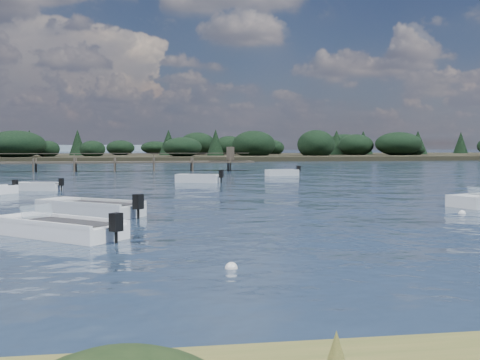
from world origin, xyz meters
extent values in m
plane|color=#182538|center=(0.00, 60.00, 0.00)|extent=(400.00, 400.00, 0.00)
cube|color=#BABFC2|center=(-1.64, 27.59, 0.11)|extent=(3.61, 2.43, 0.78)
cube|color=#BABFC2|center=(-2.84, 28.03, 0.57)|extent=(1.18, 1.41, 0.16)
cube|color=#29292C|center=(-1.39, 27.49, 0.48)|extent=(2.51, 1.80, 0.13)
cube|color=#BABFC2|center=(-1.86, 27.02, 0.57)|extent=(3.19, 1.30, 0.16)
cube|color=#BABFC2|center=(-1.43, 28.15, 0.57)|extent=(3.19, 1.30, 0.16)
cube|color=black|center=(0.16, 26.91, 0.70)|extent=(0.43, 0.47, 0.61)
cylinder|color=black|center=(0.16, 26.91, 0.17)|extent=(0.14, 0.14, 0.61)
cube|color=#BABFC2|center=(-12.78, 21.31, 0.09)|extent=(3.10, 1.97, 0.63)
cube|color=#BABFC2|center=(-13.83, 21.63, 0.46)|extent=(0.97, 1.21, 0.13)
cube|color=#29292C|center=(-12.56, 21.24, 0.39)|extent=(2.15, 1.48, 0.11)
cube|color=#BABFC2|center=(-12.94, 20.80, 0.46)|extent=(2.79, 0.96, 0.13)
cube|color=#BABFC2|center=(-12.62, 21.81, 0.46)|extent=(2.79, 0.96, 0.13)
cube|color=black|center=(-11.21, 20.82, 0.57)|extent=(0.33, 0.37, 0.50)
cylinder|color=black|center=(-11.21, 20.82, 0.14)|extent=(0.11, 0.11, 0.50)
cube|color=white|center=(-8.77, 0.78, 0.10)|extent=(4.75, 4.48, 0.73)
cube|color=white|center=(-10.13, 1.98, 0.53)|extent=(1.91, 1.95, 0.15)
cube|color=#29292C|center=(-8.49, 0.53, 0.45)|extent=(3.37, 3.21, 0.12)
cube|color=white|center=(-9.32, 0.17, 0.53)|extent=(3.67, 3.25, 0.15)
cube|color=white|center=(-8.23, 1.40, 0.53)|extent=(3.67, 3.25, 0.15)
cube|color=black|center=(-6.81, -0.95, 0.65)|extent=(0.45, 0.46, 0.57)
cylinder|color=black|center=(-6.81, -0.95, 0.16)|extent=(0.15, 0.15, 0.57)
cube|color=silver|center=(-9.56, 1.48, 0.78)|extent=(0.96, 1.06, 0.43)
cube|color=#BABFC2|center=(7.27, 36.28, 0.10)|extent=(3.24, 1.78, 0.72)
cube|color=#BABFC2|center=(6.12, 36.06, 0.52)|extent=(0.93, 1.22, 0.14)
cube|color=#29292C|center=(7.51, 36.33, 0.44)|extent=(2.23, 1.35, 0.12)
cube|color=#BABFC2|center=(7.37, 35.74, 0.52)|extent=(3.04, 0.69, 0.14)
cube|color=#BABFC2|center=(7.17, 36.82, 0.52)|extent=(3.04, 0.69, 0.14)
cube|color=black|center=(9.00, 36.61, 0.64)|extent=(0.35, 0.39, 0.56)
cylinder|color=black|center=(9.00, 36.61, 0.15)|extent=(0.12, 0.12, 0.56)
cube|color=black|center=(-13.84, 19.50, 0.57)|extent=(0.40, 0.39, 0.50)
cylinder|color=black|center=(-13.84, 19.50, 0.14)|extent=(0.13, 0.13, 0.50)
cube|color=#BABFC2|center=(9.52, 6.83, 0.51)|extent=(1.67, 1.94, 0.14)
cube|color=#BABFC2|center=(10.92, 8.28, 0.51)|extent=(4.55, 1.86, 0.14)
cube|color=silver|center=(10.24, 7.11, 0.75)|extent=(0.62, 1.27, 0.42)
cube|color=#BABFC2|center=(-8.22, 6.66, 0.11)|extent=(4.81, 4.27, 0.78)
cube|color=#BABFC2|center=(-9.64, 7.74, 0.57)|extent=(1.87, 1.96, 0.16)
cube|color=#29292C|center=(-7.92, 6.43, 0.48)|extent=(3.40, 3.07, 0.13)
cube|color=#BABFC2|center=(-8.72, 6.00, 0.57)|extent=(3.81, 2.95, 0.16)
cube|color=#BABFC2|center=(-7.72, 7.31, 0.57)|extent=(3.81, 2.95, 0.16)
cube|color=black|center=(-6.16, 5.08, 0.70)|extent=(0.48, 0.49, 0.61)
cylinder|color=black|center=(-6.16, 5.08, 0.17)|extent=(0.16, 0.16, 0.61)
sphere|color=silver|center=(-3.84, -5.28, 0.00)|extent=(0.32, 0.32, 0.32)
sphere|color=silver|center=(7.86, 4.49, 0.00)|extent=(0.32, 0.32, 0.32)
sphere|color=silver|center=(-11.59, 5.30, 0.00)|extent=(0.32, 0.32, 0.32)
sphere|color=silver|center=(-1.72, 28.87, 0.00)|extent=(0.32, 0.32, 0.32)
sphere|color=silver|center=(-9.04, 7.52, 0.00)|extent=(0.32, 0.32, 0.32)
cube|color=#473F34|center=(4.00, 48.00, 1.00)|extent=(5.00, 3.20, 0.18)
cube|color=#473F34|center=(4.00, 48.00, 1.90)|extent=(0.80, 0.80, 1.60)
cylinder|color=#473F34|center=(-17.47, 47.15, 0.40)|extent=(0.20, 0.20, 2.20)
cylinder|color=#473F34|center=(-17.47, 48.85, 0.40)|extent=(0.20, 0.20, 2.20)
cylinder|color=#473F34|center=(-13.20, 47.15, 0.40)|extent=(0.20, 0.20, 2.20)
cylinder|color=#473F34|center=(-13.20, 48.85, 0.40)|extent=(0.20, 0.20, 2.20)
cylinder|color=#473F34|center=(-8.93, 47.15, 0.40)|extent=(0.20, 0.20, 2.20)
cylinder|color=#473F34|center=(-8.93, 48.85, 0.40)|extent=(0.20, 0.20, 2.20)
cylinder|color=#473F34|center=(-4.67, 47.15, 0.40)|extent=(0.20, 0.20, 2.20)
cylinder|color=#473F34|center=(-4.67, 48.85, 0.40)|extent=(0.20, 0.20, 2.20)
cylinder|color=#473F34|center=(-0.40, 47.15, 0.40)|extent=(0.20, 0.20, 2.20)
cylinder|color=#473F34|center=(-0.40, 48.85, 0.40)|extent=(0.20, 0.20, 2.20)
cylinder|color=#473F34|center=(3.87, 47.15, 0.40)|extent=(0.20, 0.20, 2.20)
cylinder|color=#473F34|center=(3.87, 48.85, 0.40)|extent=(0.20, 0.20, 2.20)
cube|color=black|center=(25.00, 100.00, 0.00)|extent=(190.00, 40.00, 1.60)
ellipsoid|color=black|center=(25.00, 100.00, 2.80)|extent=(180.50, 36.00, 4.40)
camera|label=1|loc=(-6.01, -19.81, 3.09)|focal=45.00mm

